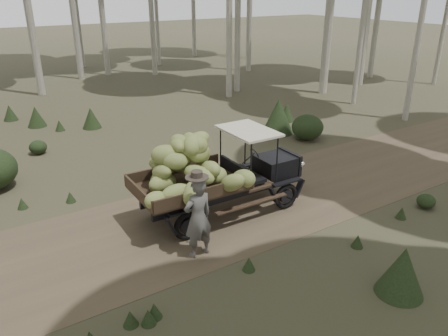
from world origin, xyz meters
The scene contains 5 objects.
ground centered at (0.00, 0.00, 0.00)m, with size 120.00×120.00×0.00m, color #473D2B.
dirt_track centered at (0.00, 0.00, 0.00)m, with size 70.00×4.00×0.01m, color brown.
banana_truck centered at (1.43, -0.02, 1.35)m, with size 4.72×2.20×2.30m.
farmer centered at (0.55, -1.33, 0.92)m, with size 0.68×0.51×1.94m.
undergrowth centered at (1.90, 0.02, 0.51)m, with size 22.31×24.55×1.35m.
Camera 1 is at (-3.24, -8.25, 5.31)m, focal length 35.00 mm.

